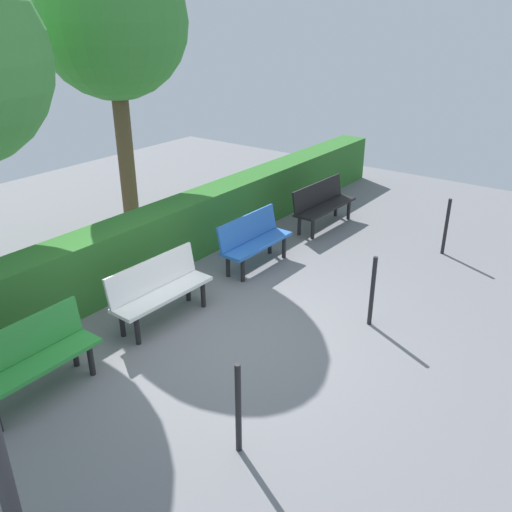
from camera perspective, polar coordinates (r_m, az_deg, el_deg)
ground_plane at (r=7.18m, az=-3.20°, el=-8.24°), size 17.53×17.53×0.00m
bench_black at (r=10.59m, az=7.04°, el=5.64°), size 1.64×0.52×0.86m
bench_blue at (r=8.81m, az=-0.27°, el=1.83°), size 1.44×0.48×0.86m
bench_white at (r=7.37m, az=-10.21°, el=-3.33°), size 1.52×0.50×0.86m
bench_green at (r=6.38m, az=-22.77°, el=-9.85°), size 1.47×0.46×0.86m
hedge_row at (r=8.88m, az=-10.14°, el=1.79°), size 13.53×0.62×1.01m
tree_near at (r=10.08m, az=-14.96°, el=22.63°), size 2.55×2.55×4.98m
railing_post_near at (r=9.81m, az=19.48°, el=2.94°), size 0.06×0.06×1.00m
railing_post_mid at (r=7.29m, az=12.21°, el=-3.68°), size 0.06×0.06×1.00m
railing_post_far at (r=5.22m, az=-1.89°, el=-15.84°), size 0.06×0.06×1.00m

